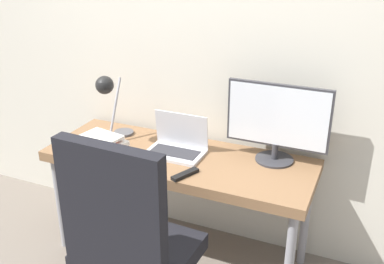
{
  "coord_description": "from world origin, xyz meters",
  "views": [
    {
      "loc": [
        1.02,
        -1.84,
        1.89
      ],
      "look_at": [
        0.1,
        0.26,
        0.89
      ],
      "focal_mm": 42.0,
      "sensor_mm": 36.0,
      "label": 1
    }
  ],
  "objects": [
    {
      "name": "wall_back",
      "position": [
        0.0,
        0.64,
        1.3
      ],
      "size": [
        8.0,
        0.05,
        2.6
      ],
      "color": "beige",
      "rests_on": "ground_plane"
    },
    {
      "name": "desk",
      "position": [
        0.0,
        0.29,
        0.64
      ],
      "size": [
        1.59,
        0.58,
        0.71
      ],
      "color": "brown",
      "rests_on": "ground_plane"
    },
    {
      "name": "laptop",
      "position": [
        -0.03,
        0.32,
        0.75
      ],
      "size": [
        0.34,
        0.22,
        0.23
      ],
      "color": "silver",
      "rests_on": "desk"
    },
    {
      "name": "monitor",
      "position": [
        0.53,
        0.46,
        0.95
      ],
      "size": [
        0.58,
        0.22,
        0.46
      ],
      "color": "#333338",
      "rests_on": "desk"
    },
    {
      "name": "desk_lamp",
      "position": [
        -0.46,
        0.3,
        1.02
      ],
      "size": [
        0.13,
        0.29,
        0.44
      ],
      "color": "#4C4C51",
      "rests_on": "desk"
    },
    {
      "name": "office_chair",
      "position": [
        0.06,
        -0.4,
        0.61
      ],
      "size": [
        0.58,
        0.59,
        1.12
      ],
      "color": "black",
      "rests_on": "ground_plane"
    },
    {
      "name": "book_stack",
      "position": [
        -0.42,
        0.14,
        0.76
      ],
      "size": [
        0.28,
        0.24,
        0.12
      ],
      "color": "#334C8C",
      "rests_on": "desk"
    },
    {
      "name": "tv_remote",
      "position": [
        0.14,
        0.08,
        0.72
      ],
      "size": [
        0.11,
        0.17,
        0.02
      ],
      "color": "black",
      "rests_on": "desk"
    }
  ]
}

